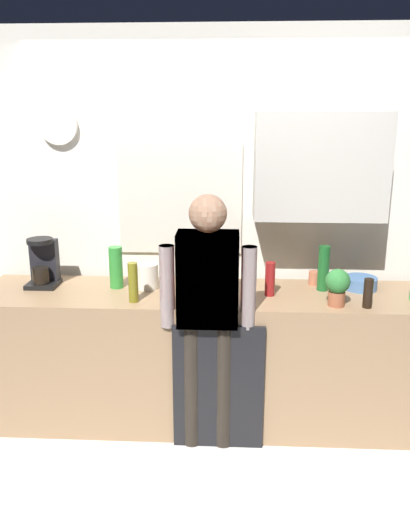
{
  "coord_description": "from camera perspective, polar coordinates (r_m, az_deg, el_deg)",
  "views": [
    {
      "loc": [
        0.13,
        -2.87,
        2.03
      ],
      "look_at": [
        -0.03,
        0.25,
        1.17
      ],
      "focal_mm": 36.18,
      "sensor_mm": 36.0,
      "label": 1
    }
  ],
  "objects": [
    {
      "name": "bottle_olive_oil",
      "position": [
        3.2,
        -7.95,
        -2.91
      ],
      "size": [
        0.06,
        0.06,
        0.25
      ],
      "primitive_type": "cylinder",
      "color": "olive",
      "rests_on": "kitchen_counter"
    },
    {
      "name": "person_at_sink",
      "position": [
        3.07,
        0.3,
        -5.27
      ],
      "size": [
        0.57,
        0.22,
        1.6
      ],
      "rotation": [
        0.0,
        0.0,
        -0.2
      ],
      "color": "black",
      "rests_on": "ground_plane"
    },
    {
      "name": "person_guest",
      "position": [
        3.07,
        0.3,
        -5.27
      ],
      "size": [
        0.57,
        0.22,
        1.6
      ],
      "rotation": [
        0.0,
        0.0,
        2.66
      ],
      "color": "brown",
      "rests_on": "ground_plane"
    },
    {
      "name": "bottle_clear_soda",
      "position": [
        3.48,
        -9.81,
        -1.25
      ],
      "size": [
        0.09,
        0.09,
        0.28
      ],
      "primitive_type": "cylinder",
      "color": "#2D8C33",
      "rests_on": "kitchen_counter"
    },
    {
      "name": "back_wall_assembly",
      "position": [
        3.64,
        2.16,
        4.68
      ],
      "size": [
        4.63,
        0.42,
        2.6
      ],
      "color": "silver",
      "rests_on": "ground_plane"
    },
    {
      "name": "coffee_maker",
      "position": [
        3.64,
        -17.46,
        -0.86
      ],
      "size": [
        0.2,
        0.2,
        0.33
      ],
      "color": "black",
      "rests_on": "kitchen_counter"
    },
    {
      "name": "bottle_red_vinegar",
      "position": [
        3.31,
        7.19,
        -2.54
      ],
      "size": [
        0.06,
        0.06,
        0.22
      ],
      "primitive_type": "cylinder",
      "color": "maroon",
      "rests_on": "kitchen_counter"
    },
    {
      "name": "bottle_amber_beer",
      "position": [
        3.23,
        1.71,
        -2.79
      ],
      "size": [
        0.06,
        0.06,
        0.23
      ],
      "primitive_type": "cylinder",
      "color": "brown",
      "rests_on": "kitchen_counter"
    },
    {
      "name": "mixing_bowl",
      "position": [
        3.58,
        16.78,
        -2.87
      ],
      "size": [
        0.22,
        0.22,
        0.08
      ],
      "primitive_type": "cylinder",
      "color": "#4C72A5",
      "rests_on": "kitchen_counter"
    },
    {
      "name": "ground_plane",
      "position": [
        3.52,
        0.28,
        -19.88
      ],
      "size": [
        8.0,
        8.0,
        0.0
      ],
      "primitive_type": "plane",
      "color": "silver"
    },
    {
      "name": "bottle_dark_sauce",
      "position": [
        3.24,
        17.58,
        -3.94
      ],
      "size": [
        0.06,
        0.06,
        0.18
      ],
      "primitive_type": "cylinder",
      "color": "black",
      "rests_on": "kitchen_counter"
    },
    {
      "name": "dishwasher_panel",
      "position": [
        3.27,
        1.48,
        -14.36
      ],
      "size": [
        0.56,
        0.02,
        0.82
      ],
      "primitive_type": "cube",
      "color": "black",
      "rests_on": "ground_plane"
    },
    {
      "name": "potted_plant",
      "position": [
        3.2,
        14.43,
        -3.12
      ],
      "size": [
        0.15,
        0.15,
        0.23
      ],
      "color": "#9E5638",
      "rests_on": "kitchen_counter"
    },
    {
      "name": "kitchen_counter",
      "position": [
        3.54,
        0.52,
        -11.04
      ],
      "size": [
        3.03,
        0.64,
        0.91
      ],
      "primitive_type": "cube",
      "color": "#937251",
      "rests_on": "ground_plane"
    },
    {
      "name": "cup_terracotta_mug",
      "position": [
        3.59,
        12.01,
        -2.4
      ],
      "size": [
        0.08,
        0.08,
        0.09
      ],
      "primitive_type": "cylinder",
      "color": "#B26647",
      "rests_on": "kitchen_counter"
    },
    {
      "name": "bottle_green_wine",
      "position": [
        3.46,
        12.97,
        -1.33
      ],
      "size": [
        0.07,
        0.07,
        0.3
      ],
      "primitive_type": "cylinder",
      "color": "#195923",
      "rests_on": "kitchen_counter"
    },
    {
      "name": "storage_canister",
      "position": [
        3.45,
        -6.35,
        -2.22
      ],
      "size": [
        0.14,
        0.14,
        0.17
      ],
      "primitive_type": "cylinder",
      "color": "silver",
      "rests_on": "kitchen_counter"
    }
  ]
}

